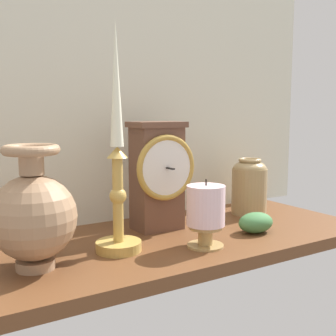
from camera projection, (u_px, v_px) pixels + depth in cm
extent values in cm
cube|color=brown|center=(138.00, 248.00, 81.91)|extent=(100.00, 36.00, 2.40)
cube|color=beige|center=(98.00, 78.00, 93.14)|extent=(120.00, 2.00, 65.00)
cube|color=brown|center=(157.00, 179.00, 89.80)|extent=(9.81, 7.06, 21.81)
cube|color=brown|center=(157.00, 125.00, 88.30)|extent=(10.99, 7.91, 1.20)
torus|color=#B28938|center=(166.00, 168.00, 86.12)|extent=(13.62, 1.24, 13.62)
cylinder|color=white|center=(167.00, 168.00, 86.03)|extent=(11.39, 0.40, 11.39)
cube|color=black|center=(167.00, 168.00, 85.78)|extent=(0.95, 4.37, 0.30)
cylinder|color=gold|center=(119.00, 246.00, 76.28)|extent=(8.30, 8.30, 1.80)
cylinder|color=gold|center=(118.00, 200.00, 75.18)|extent=(1.91, 1.91, 15.18)
sphere|color=gold|center=(118.00, 196.00, 75.08)|extent=(3.06, 3.06, 3.06)
cone|color=gold|center=(117.00, 152.00, 74.06)|extent=(3.75, 3.75, 2.00)
cone|color=white|center=(116.00, 84.00, 72.52)|extent=(2.36, 2.36, 21.61)
cylinder|color=#A27C5A|center=(36.00, 264.00, 67.58)|extent=(6.15, 6.15, 1.60)
sphere|color=#A27C5A|center=(34.00, 218.00, 66.58)|extent=(13.66, 13.66, 13.66)
cylinder|color=#A27C5A|center=(31.00, 162.00, 65.44)|extent=(3.83, 3.83, 3.91)
torus|color=#A27C5A|center=(31.00, 150.00, 65.18)|extent=(8.93, 8.93, 1.61)
cylinder|color=#A08557|center=(249.00, 191.00, 104.05)|extent=(8.64, 8.64, 11.28)
ellipsoid|color=#A08557|center=(250.00, 169.00, 103.32)|extent=(8.21, 8.21, 4.10)
torus|color=#A08557|center=(250.00, 160.00, 103.05)|extent=(5.61, 5.61, 0.86)
cylinder|color=tan|center=(205.00, 237.00, 78.70)|extent=(2.76, 2.76, 3.74)
cylinder|color=tan|center=(205.00, 244.00, 78.89)|extent=(6.89, 6.89, 0.80)
cylinder|color=tan|center=(206.00, 227.00, 78.46)|extent=(6.20, 6.20, 0.60)
cylinder|color=silver|center=(206.00, 205.00, 77.92)|extent=(7.16, 7.16, 7.44)
cylinder|color=black|center=(206.00, 182.00, 77.36)|extent=(0.30, 0.30, 1.20)
ellipsoid|color=#3F743F|center=(256.00, 223.00, 87.92)|extent=(8.07, 5.65, 4.25)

